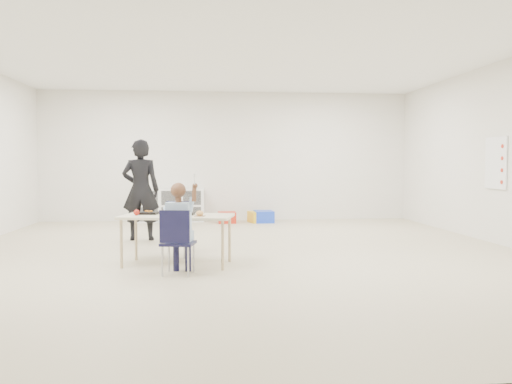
{
  "coord_description": "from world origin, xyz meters",
  "views": [
    {
      "loc": [
        -0.48,
        -7.34,
        1.24
      ],
      "look_at": [
        0.22,
        0.03,
        0.85
      ],
      "focal_mm": 38.0,
      "sensor_mm": 36.0,
      "label": 1
    }
  ],
  "objects": [
    {
      "name": "adult",
      "position": [
        -1.51,
        1.53,
        0.82
      ],
      "size": [
        0.61,
        0.41,
        1.63
      ],
      "primitive_type": "imported",
      "rotation": [
        0.0,
        0.0,
        3.11
      ],
      "color": "black",
      "rests_on": "ground"
    },
    {
      "name": "milk_carton",
      "position": [
        -0.8,
        -0.84,
        0.66
      ],
      "size": [
        0.08,
        0.08,
        0.1
      ],
      "primitive_type": "cube",
      "rotation": [
        0.0,
        0.0,
        -0.19
      ],
      "color": "white",
      "rests_on": "table"
    },
    {
      "name": "apple_near",
      "position": [
        -0.91,
        -0.61,
        0.65
      ],
      "size": [
        0.07,
        0.07,
        0.07
      ],
      "primitive_type": "sphere",
      "color": "#9E190E",
      "rests_on": "table"
    },
    {
      "name": "lunch_tray_near",
      "position": [
        -0.72,
        -0.67,
        0.63
      ],
      "size": [
        0.25,
        0.2,
        0.03
      ],
      "primitive_type": "cube",
      "rotation": [
        0.0,
        0.0,
        -0.19
      ],
      "color": "black",
      "rests_on": "table"
    },
    {
      "name": "bin_yellow",
      "position": [
        0.65,
        3.98,
        0.11
      ],
      "size": [
        0.45,
        0.53,
        0.23
      ],
      "primitive_type": "cube",
      "rotation": [
        0.0,
        0.0,
        0.22
      ],
      "color": "gold",
      "rests_on": "ground"
    },
    {
      "name": "cubby_shelf",
      "position": [
        -1.2,
        4.28,
        0.35
      ],
      "size": [
        1.4,
        0.4,
        0.7
      ],
      "primitive_type": "cube",
      "color": "white",
      "rests_on": "ground"
    },
    {
      "name": "bin_blue",
      "position": [
        0.76,
        3.98,
        0.12
      ],
      "size": [
        0.41,
        0.51,
        0.24
      ],
      "primitive_type": "cube",
      "rotation": [
        0.0,
        0.0,
        0.04
      ],
      "color": "blue",
      "rests_on": "ground"
    },
    {
      "name": "chair_far",
      "position": [
        -0.86,
        -0.14,
        0.37
      ],
      "size": [
        0.41,
        0.4,
        0.73
      ],
      "primitive_type": null,
      "rotation": [
        0.0,
        0.0,
        -0.19
      ],
      "color": "black",
      "rests_on": "ground"
    },
    {
      "name": "table",
      "position": [
        -0.82,
        -0.71,
        0.31
      ],
      "size": [
        1.44,
        0.91,
        0.61
      ],
      "rotation": [
        0.0,
        0.0,
        -0.19
      ],
      "color": "beige",
      "rests_on": "ground"
    },
    {
      "name": "bin_red",
      "position": [
        -0.02,
        3.96,
        0.11
      ],
      "size": [
        0.36,
        0.47,
        0.23
      ],
      "primitive_type": "cube",
      "rotation": [
        0.0,
        0.0,
        0.01
      ],
      "color": "red",
      "rests_on": "ground"
    },
    {
      "name": "rules_poster",
      "position": [
        3.98,
        0.6,
        1.25
      ],
      "size": [
        0.02,
        0.6,
        0.8
      ],
      "primitive_type": "cube",
      "color": "white",
      "rests_on": "room"
    },
    {
      "name": "bread_roll",
      "position": [
        -0.54,
        -0.86,
        0.64
      ],
      "size": [
        0.09,
        0.09,
        0.07
      ],
      "primitive_type": "ellipsoid",
      "color": "tan",
      "rests_on": "table"
    },
    {
      "name": "lunch_tray_far",
      "position": [
        -1.17,
        -0.57,
        0.63
      ],
      "size": [
        0.25,
        0.2,
        0.03
      ],
      "primitive_type": "cube",
      "rotation": [
        0.0,
        0.0,
        -0.19
      ],
      "color": "black",
      "rests_on": "table"
    },
    {
      "name": "apple_far",
      "position": [
        -1.31,
        -0.69,
        0.65
      ],
      "size": [
        0.07,
        0.07,
        0.07
      ],
      "primitive_type": "sphere",
      "color": "#9E190E",
      "rests_on": "table"
    },
    {
      "name": "chair_near",
      "position": [
        -0.78,
        -1.29,
        0.37
      ],
      "size": [
        0.41,
        0.4,
        0.73
      ],
      "primitive_type": null,
      "rotation": [
        0.0,
        0.0,
        -0.19
      ],
      "color": "black",
      "rests_on": "ground"
    },
    {
      "name": "room",
      "position": [
        0.0,
        0.0,
        1.4
      ],
      "size": [
        9.0,
        9.02,
        2.8
      ],
      "color": "#C2B495",
      "rests_on": "ground"
    },
    {
      "name": "child",
      "position": [
        -0.78,
        -1.29,
        0.58
      ],
      "size": [
        0.57,
        0.57,
        1.15
      ],
      "primitive_type": null,
      "rotation": [
        0.0,
        0.0,
        -0.19
      ],
      "color": "#9BB2D2",
      "rests_on": "chair_near"
    }
  ]
}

